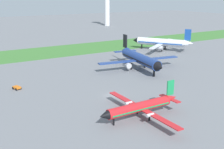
{
  "coord_description": "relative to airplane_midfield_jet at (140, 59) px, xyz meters",
  "views": [
    {
      "loc": [
        -38.33,
        -63.6,
        27.34
      ],
      "look_at": [
        5.31,
        9.42,
        3.0
      ],
      "focal_mm": 45.72,
      "sensor_mm": 36.0,
      "label": 1
    }
  ],
  "objects": [
    {
      "name": "baggage_cart_near_gate",
      "position": [
        -44.64,
        -0.12,
        -3.51
      ],
      "size": [
        2.43,
        2.82,
        0.9
      ],
      "rotation": [
        0.0,
        0.0,
        1.91
      ],
      "color": "orange",
      "rests_on": "ground_plane"
    },
    {
      "name": "airplane_midfield_jet",
      "position": [
        0.0,
        0.0,
        0.0
      ],
      "size": [
        31.98,
        31.49,
        11.33
      ],
      "rotation": [
        0.0,
        0.0,
        4.57
      ],
      "color": "navy",
      "rests_on": "ground_plane"
    },
    {
      "name": "ground_plane",
      "position": [
        -23.05,
        -19.29,
        -4.08
      ],
      "size": [
        600.0,
        600.0,
        0.0
      ],
      "primitive_type": "plane",
      "color": "slate"
    },
    {
      "name": "airplane_parked_jet_far",
      "position": [
        31.08,
        24.01,
        -0.08
      ],
      "size": [
        27.59,
        27.63,
        11.09
      ],
      "rotation": [
        0.0,
        0.0,
        2.14
      ],
      "color": "silver",
      "rests_on": "ground_plane"
    },
    {
      "name": "airplane_foreground_turboprop",
      "position": [
        -25.14,
        -34.99,
        -1.33
      ],
      "size": [
        21.4,
        25.03,
        7.51
      ],
      "rotation": [
        0.0,
        0.0,
        3.15
      ],
      "color": "red",
      "rests_on": "ground_plane"
    },
    {
      "name": "control_tower",
      "position": [
        63.44,
        134.2,
        13.7
      ],
      "size": [
        8.0,
        8.0,
        29.49
      ],
      "color": "silver",
      "rests_on": "ground_plane"
    },
    {
      "name": "grass_taxiway_strip",
      "position": [
        -23.05,
        48.42,
        -4.04
      ],
      "size": [
        360.0,
        28.0,
        0.08
      ],
      "primitive_type": "cube",
      "color": "#3D7533",
      "rests_on": "ground_plane"
    }
  ]
}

